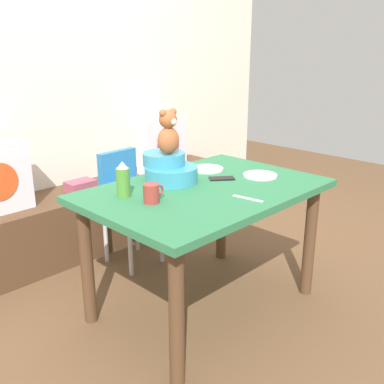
{
  "coord_description": "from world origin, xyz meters",
  "views": [
    {
      "loc": [
        -1.7,
        -1.57,
        1.49
      ],
      "look_at": [
        0.0,
        0.1,
        0.69
      ],
      "focal_mm": 41.83,
      "sensor_mm": 36.0,
      "label": 1
    }
  ],
  "objects_px": {
    "pillow_floral_right": "(162,145)",
    "dinner_plate_far": "(207,169)",
    "highchair": "(130,192)",
    "teddy_bear": "(168,133)",
    "book_stack": "(80,186)",
    "dining_table": "(205,206)",
    "dinner_plate_near": "(260,175)",
    "infant_seat_teal": "(169,169)",
    "ketchup_bottle": "(123,180)",
    "cell_phone": "(222,178)",
    "coffee_mug": "(152,193)"
  },
  "relations": [
    {
      "from": "dining_table",
      "to": "coffee_mug",
      "type": "bearing_deg",
      "value": 176.55
    },
    {
      "from": "dinner_plate_near",
      "to": "cell_phone",
      "type": "bearing_deg",
      "value": 148.53
    },
    {
      "from": "dinner_plate_far",
      "to": "cell_phone",
      "type": "height_order",
      "value": "dinner_plate_far"
    },
    {
      "from": "ketchup_bottle",
      "to": "coffee_mug",
      "type": "height_order",
      "value": "ketchup_bottle"
    },
    {
      "from": "dining_table",
      "to": "teddy_bear",
      "type": "height_order",
      "value": "teddy_bear"
    },
    {
      "from": "pillow_floral_right",
      "to": "highchair",
      "type": "height_order",
      "value": "pillow_floral_right"
    },
    {
      "from": "dining_table",
      "to": "highchair",
      "type": "height_order",
      "value": "highchair"
    },
    {
      "from": "ketchup_bottle",
      "to": "cell_phone",
      "type": "bearing_deg",
      "value": -14.87
    },
    {
      "from": "pillow_floral_right",
      "to": "coffee_mug",
      "type": "relative_size",
      "value": 3.67
    },
    {
      "from": "ketchup_bottle",
      "to": "cell_phone",
      "type": "relative_size",
      "value": 1.28
    },
    {
      "from": "pillow_floral_right",
      "to": "highchair",
      "type": "xyz_separation_m",
      "value": [
        -0.67,
        -0.42,
        -0.16
      ]
    },
    {
      "from": "infant_seat_teal",
      "to": "teddy_bear",
      "type": "xyz_separation_m",
      "value": [
        -0.0,
        -0.0,
        0.21
      ]
    },
    {
      "from": "highchair",
      "to": "dinner_plate_near",
      "type": "xyz_separation_m",
      "value": [
        0.32,
        -0.84,
        0.22
      ]
    },
    {
      "from": "dining_table",
      "to": "pillow_floral_right",
      "type": "bearing_deg",
      "value": 57.89
    },
    {
      "from": "ketchup_bottle",
      "to": "dinner_plate_far",
      "type": "xyz_separation_m",
      "value": [
        0.67,
        0.04,
        -0.08
      ]
    },
    {
      "from": "cell_phone",
      "to": "coffee_mug",
      "type": "bearing_deg",
      "value": 130.51
    },
    {
      "from": "cell_phone",
      "to": "pillow_floral_right",
      "type": "bearing_deg",
      "value": 12.81
    },
    {
      "from": "highchair",
      "to": "dinner_plate_far",
      "type": "distance_m",
      "value": 0.6
    },
    {
      "from": "infant_seat_teal",
      "to": "ketchup_bottle",
      "type": "distance_m",
      "value": 0.35
    },
    {
      "from": "dining_table",
      "to": "dinner_plate_near",
      "type": "bearing_deg",
      "value": -12.58
    },
    {
      "from": "pillow_floral_right",
      "to": "book_stack",
      "type": "bearing_deg",
      "value": 178.48
    },
    {
      "from": "dining_table",
      "to": "cell_phone",
      "type": "relative_size",
      "value": 8.97
    },
    {
      "from": "dining_table",
      "to": "dinner_plate_near",
      "type": "distance_m",
      "value": 0.41
    },
    {
      "from": "highchair",
      "to": "teddy_bear",
      "type": "relative_size",
      "value": 3.16
    },
    {
      "from": "coffee_mug",
      "to": "dinner_plate_near",
      "type": "height_order",
      "value": "coffee_mug"
    },
    {
      "from": "ketchup_bottle",
      "to": "dinner_plate_far",
      "type": "height_order",
      "value": "ketchup_bottle"
    },
    {
      "from": "teddy_bear",
      "to": "dinner_plate_near",
      "type": "height_order",
      "value": "teddy_bear"
    },
    {
      "from": "infant_seat_teal",
      "to": "dinner_plate_far",
      "type": "distance_m",
      "value": 0.34
    },
    {
      "from": "highchair",
      "to": "teddy_bear",
      "type": "distance_m",
      "value": 0.74
    },
    {
      "from": "teddy_bear",
      "to": "ketchup_bottle",
      "type": "relative_size",
      "value": 1.35
    },
    {
      "from": "pillow_floral_right",
      "to": "dinner_plate_far",
      "type": "bearing_deg",
      "value": -116.35
    },
    {
      "from": "book_stack",
      "to": "teddy_bear",
      "type": "relative_size",
      "value": 0.8
    },
    {
      "from": "dining_table",
      "to": "highchair",
      "type": "distance_m",
      "value": 0.77
    },
    {
      "from": "ketchup_bottle",
      "to": "cell_phone",
      "type": "height_order",
      "value": "ketchup_bottle"
    },
    {
      "from": "dining_table",
      "to": "cell_phone",
      "type": "distance_m",
      "value": 0.22
    },
    {
      "from": "highchair",
      "to": "dinner_plate_near",
      "type": "distance_m",
      "value": 0.93
    },
    {
      "from": "teddy_bear",
      "to": "coffee_mug",
      "type": "height_order",
      "value": "teddy_bear"
    },
    {
      "from": "pillow_floral_right",
      "to": "dining_table",
      "type": "bearing_deg",
      "value": -122.11
    },
    {
      "from": "pillow_floral_right",
      "to": "cell_phone",
      "type": "xyz_separation_m",
      "value": [
        -0.55,
        -1.13,
        0.06
      ]
    },
    {
      "from": "dinner_plate_near",
      "to": "dining_table",
      "type": "bearing_deg",
      "value": 167.42
    },
    {
      "from": "dinner_plate_near",
      "to": "infant_seat_teal",
      "type": "bearing_deg",
      "value": 144.88
    },
    {
      "from": "infant_seat_teal",
      "to": "cell_phone",
      "type": "distance_m",
      "value": 0.31
    },
    {
      "from": "teddy_bear",
      "to": "pillow_floral_right",
      "type": "bearing_deg",
      "value": 50.0
    },
    {
      "from": "highchair",
      "to": "book_stack",
      "type": "bearing_deg",
      "value": 105.67
    },
    {
      "from": "pillow_floral_right",
      "to": "infant_seat_teal",
      "type": "relative_size",
      "value": 1.33
    },
    {
      "from": "pillow_floral_right",
      "to": "cell_phone",
      "type": "height_order",
      "value": "pillow_floral_right"
    },
    {
      "from": "pillow_floral_right",
      "to": "teddy_bear",
      "type": "xyz_separation_m",
      "value": [
        -0.79,
        -0.95,
        0.34
      ]
    },
    {
      "from": "highchair",
      "to": "cell_phone",
      "type": "height_order",
      "value": "highchair"
    },
    {
      "from": "teddy_bear",
      "to": "dinner_plate_far",
      "type": "xyz_separation_m",
      "value": [
        0.33,
        0.01,
        -0.27
      ]
    },
    {
      "from": "teddy_bear",
      "to": "dinner_plate_far",
      "type": "distance_m",
      "value": 0.43
    }
  ]
}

